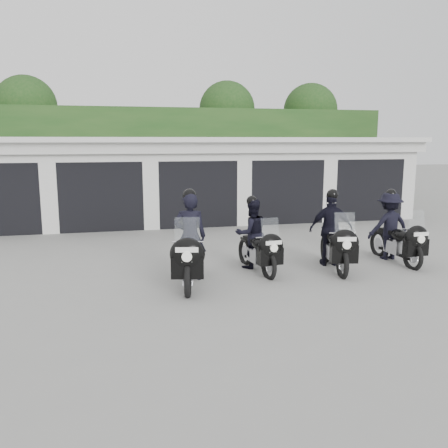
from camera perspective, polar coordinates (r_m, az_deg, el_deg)
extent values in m
plane|color=gray|center=(10.57, 2.18, -5.69)|extent=(80.00, 80.00, 0.00)
cube|color=silver|center=(18.57, -4.74, 5.49)|extent=(16.00, 6.00, 2.80)
cube|color=silver|center=(18.31, -4.71, 10.07)|extent=(16.40, 6.80, 0.16)
cube|color=silver|center=(15.31, -2.99, 9.23)|extent=(16.40, 0.12, 0.40)
cube|color=black|center=(15.77, -3.06, 0.01)|extent=(16.00, 0.06, 0.24)
cube|color=black|center=(16.97, -24.98, 3.14)|extent=(2.60, 2.60, 2.20)
cube|color=silver|center=(15.66, -20.26, 4.06)|extent=(0.50, 0.50, 2.80)
cube|color=black|center=(16.61, -14.45, 3.63)|extent=(2.60, 2.60, 2.20)
cube|color=silver|center=(15.47, -14.76, 8.37)|extent=(2.60, 0.50, 0.60)
cube|color=silver|center=(15.58, -8.85, 4.53)|extent=(0.50, 0.50, 2.80)
cube|color=black|center=(16.83, -3.82, 4.01)|extent=(2.60, 2.60, 2.20)
cube|color=silver|center=(15.70, -3.25, 8.70)|extent=(2.60, 0.50, 0.60)
cube|color=silver|center=(16.10, 2.25, 4.82)|extent=(0.50, 0.50, 2.80)
cube|color=black|center=(17.59, 6.22, 4.23)|extent=(2.60, 2.60, 2.20)
cube|color=silver|center=(16.52, 7.53, 8.70)|extent=(2.60, 0.50, 0.60)
cube|color=silver|center=(17.18, 12.31, 4.93)|extent=(0.50, 0.50, 2.80)
cube|color=black|center=(18.84, 15.18, 4.33)|extent=(2.60, 2.60, 2.20)
cube|color=silver|center=(17.84, 16.99, 8.45)|extent=(2.60, 0.50, 0.60)
cube|color=silver|center=(18.72, 20.95, 4.90)|extent=(0.50, 0.50, 2.80)
cube|color=#193C15|center=(22.49, -6.27, 8.17)|extent=(20.00, 2.00, 4.30)
sphere|color=#193C15|center=(24.16, -22.74, 12.94)|extent=(2.80, 2.80, 2.80)
cylinder|color=black|center=(24.15, -22.30, 6.43)|extent=(0.24, 0.24, 3.30)
sphere|color=#193C15|center=(24.53, 0.36, 13.64)|extent=(2.80, 2.80, 2.80)
cylinder|color=black|center=(24.52, 0.35, 7.21)|extent=(0.24, 0.24, 3.30)
sphere|color=#193C15|center=(25.95, 10.34, 13.29)|extent=(2.80, 2.80, 2.80)
cylinder|color=black|center=(25.93, 10.14, 7.22)|extent=(0.24, 0.24, 3.30)
torus|color=black|center=(8.92, -4.37, -6.56)|extent=(0.26, 0.76, 0.76)
torus|color=black|center=(10.36, -3.97, -4.20)|extent=(0.26, 0.76, 0.76)
cube|color=#B4B4BA|center=(9.64, -4.15, -4.85)|extent=(0.38, 0.61, 0.33)
cube|color=black|center=(9.66, -4.15, -5.83)|extent=(0.35, 1.34, 0.06)
ellipsoid|color=black|center=(9.38, -4.23, -3.05)|extent=(0.45, 0.65, 0.30)
cube|color=black|center=(9.81, -4.11, -2.34)|extent=(0.38, 0.61, 0.10)
ellipsoid|color=black|center=(8.71, -4.43, -3.65)|extent=(0.71, 0.47, 0.62)
cube|color=black|center=(8.77, -4.41, -5.16)|extent=(0.63, 0.34, 0.41)
cube|color=#B2BFC6|center=(8.66, -4.46, -0.94)|extent=(0.47, 0.21, 0.53)
cylinder|color=silver|center=(8.87, -4.38, -2.17)|extent=(0.57, 0.14, 0.03)
cube|color=white|center=(8.51, -4.50, -3.12)|extent=(0.41, 0.10, 0.09)
cube|color=white|center=(8.59, -4.48, -4.28)|extent=(0.19, 0.05, 0.10)
imported|color=black|center=(9.80, -4.12, -1.50)|extent=(0.74, 0.56, 1.82)
sphere|color=black|center=(9.67, -4.18, 3.45)|extent=(0.28, 0.28, 0.28)
torus|color=black|center=(10.01, 5.40, -4.98)|extent=(0.18, 0.66, 0.66)
torus|color=black|center=(11.16, 2.53, -3.37)|extent=(0.18, 0.66, 0.66)
cube|color=#B4B4BA|center=(10.58, 3.85, -3.78)|extent=(0.29, 0.52, 0.29)
cube|color=black|center=(10.60, 3.88, -4.56)|extent=(0.22, 1.17, 0.05)
ellipsoid|color=black|center=(10.38, 4.21, -2.33)|extent=(0.35, 0.55, 0.26)
cube|color=black|center=(10.72, 3.36, -1.82)|extent=(0.29, 0.52, 0.09)
ellipsoid|color=black|center=(9.85, 5.62, -2.70)|extent=(0.60, 0.36, 0.54)
cube|color=black|center=(9.90, 5.60, -3.87)|extent=(0.54, 0.26, 0.36)
cube|color=#B2BFC6|center=(9.80, 5.59, -0.62)|extent=(0.41, 0.15, 0.46)
cylinder|color=silver|center=(9.97, 5.19, -1.58)|extent=(0.50, 0.09, 0.03)
cube|color=white|center=(9.69, 6.02, -2.27)|extent=(0.36, 0.06, 0.08)
cube|color=white|center=(9.75, 5.94, -3.16)|extent=(0.16, 0.03, 0.09)
imported|color=black|center=(10.71, 3.33, -1.15)|extent=(0.83, 0.69, 1.58)
sphere|color=black|center=(10.59, 3.37, 2.77)|extent=(0.24, 0.24, 0.24)
torus|color=black|center=(10.35, 14.05, -4.61)|extent=(0.24, 0.72, 0.71)
torus|color=black|center=(11.66, 12.13, -2.89)|extent=(0.24, 0.72, 0.71)
cube|color=#B4B4BA|center=(11.01, 13.02, -3.33)|extent=(0.35, 0.57, 0.31)
cube|color=black|center=(11.02, 13.02, -4.14)|extent=(0.31, 1.25, 0.06)
ellipsoid|color=black|center=(10.78, 13.32, -1.83)|extent=(0.41, 0.61, 0.28)
cube|color=black|center=(11.17, 12.75, -1.30)|extent=(0.35, 0.57, 0.10)
ellipsoid|color=black|center=(10.18, 14.28, -2.24)|extent=(0.66, 0.43, 0.58)
cube|color=black|center=(10.23, 14.23, -3.46)|extent=(0.59, 0.31, 0.39)
cube|color=#B2BFC6|center=(10.13, 14.33, -0.06)|extent=(0.44, 0.19, 0.49)
cylinder|color=silver|center=(10.32, 14.02, -1.06)|extent=(0.54, 0.13, 0.03)
cube|color=white|center=(10.00, 14.58, -1.79)|extent=(0.38, 0.09, 0.09)
cube|color=white|center=(10.06, 14.49, -2.72)|extent=(0.17, 0.05, 0.10)
imported|color=black|center=(11.16, 12.75, -0.61)|extent=(1.08, 0.74, 1.70)
sphere|color=black|center=(11.05, 12.91, 3.46)|extent=(0.26, 0.26, 0.26)
torus|color=black|center=(11.50, 21.76, -3.62)|extent=(0.13, 0.69, 0.68)
torus|color=black|center=(12.57, 18.08, -2.28)|extent=(0.13, 0.69, 0.68)
cube|color=#B4B4BA|center=(12.03, 19.80, -2.60)|extent=(0.26, 0.52, 0.30)
cube|color=black|center=(12.05, 19.81, -3.31)|extent=(0.12, 1.22, 0.06)
ellipsoid|color=black|center=(11.84, 20.34, -1.25)|extent=(0.32, 0.55, 0.27)
cube|color=black|center=(12.16, 19.24, -0.81)|extent=(0.26, 0.52, 0.09)
ellipsoid|color=black|center=(11.35, 22.13, -1.54)|extent=(0.60, 0.33, 0.56)
cube|color=black|center=(11.40, 22.06, -2.61)|extent=(0.55, 0.23, 0.37)
cube|color=#B2BFC6|center=(11.31, 22.17, 0.34)|extent=(0.42, 0.12, 0.48)
cylinder|color=silver|center=(11.47, 21.62, -0.54)|extent=(0.53, 0.05, 0.03)
cube|color=white|center=(11.21, 22.66, -1.14)|extent=(0.37, 0.03, 0.08)
cube|color=white|center=(11.26, 22.51, -1.95)|extent=(0.17, 0.02, 0.09)
imported|color=black|center=(12.16, 19.23, -0.20)|extent=(1.08, 0.59, 1.64)
sphere|color=black|center=(12.05, 19.44, 3.41)|extent=(0.25, 0.25, 0.25)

